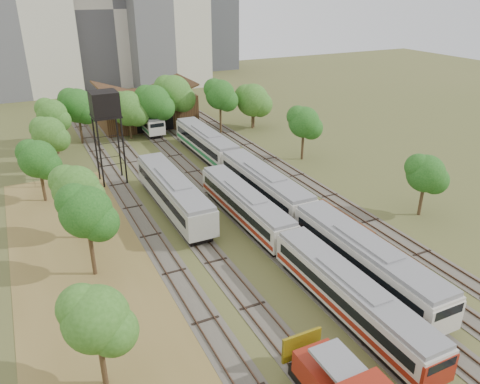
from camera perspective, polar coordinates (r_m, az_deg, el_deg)
ground at (r=39.59m, az=14.35°, el=-12.78°), size 240.00×240.00×0.00m
dry_grass_patch at (r=39.16m, az=-15.40°, el=-13.35°), size 14.00×60.00×0.04m
tracks at (r=57.66m, az=-2.01°, el=0.31°), size 24.60×80.00×0.19m
railcar_red_set at (r=42.61m, az=5.98°, el=-6.26°), size 2.80×34.58×3.46m
railcar_green_set at (r=53.44m, az=2.99°, el=0.67°), size 3.16×52.08×3.92m
railcar_rear at (r=84.47m, az=-11.63°, el=8.85°), size 2.76×16.08×3.40m
old_grey_coach at (r=51.97m, az=-8.12°, el=-0.14°), size 3.20×18.00×3.97m
water_tower at (r=59.34m, az=-16.17°, el=9.99°), size 3.35×3.35×11.58m
rail_pile_near at (r=47.29m, az=18.03°, el=-6.50°), size 0.59×8.85×0.30m
rail_pile_far at (r=52.13m, az=12.75°, el=-2.89°), size 0.57×9.12×0.30m
maintenance_shed at (r=86.35m, az=-11.41°, el=9.97°), size 16.45×11.55×7.58m
tree_band_left at (r=45.11m, az=-20.21°, el=-1.00°), size 6.96×55.01×8.26m
tree_band_far at (r=78.34m, az=-9.57°, el=10.82°), size 37.27×10.77×9.35m
tree_band_right at (r=68.60m, az=7.87°, el=8.25°), size 6.00×42.72×7.68m
tower_centre at (r=125.70m, az=-16.11°, el=20.80°), size 20.00×18.00×36.00m
tower_far_right at (r=144.87m, az=-3.49°, el=20.35°), size 12.00×12.00×28.00m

